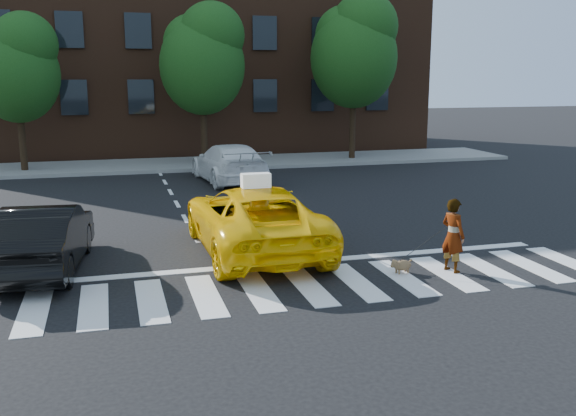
{
  "coord_description": "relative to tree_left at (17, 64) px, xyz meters",
  "views": [
    {
      "loc": [
        -3.58,
        -11.33,
        4.04
      ],
      "look_at": [
        0.21,
        2.2,
        1.1
      ],
      "focal_mm": 40.0,
      "sensor_mm": 36.0,
      "label": 1
    }
  ],
  "objects": [
    {
      "name": "woman",
      "position": [
        10.12,
        -16.9,
        -3.66
      ],
      "size": [
        0.53,
        0.66,
        1.55
      ],
      "primitive_type": "imported",
      "rotation": [
        0.0,
        0.0,
        1.89
      ],
      "color": "#999999",
      "rests_on": "ground"
    },
    {
      "name": "building",
      "position": [
        6.97,
        8.0,
        1.56
      ],
      "size": [
        26.0,
        10.0,
        12.0
      ],
      "primitive_type": "cube",
      "color": "#4A2A1A",
      "rests_on": "ground"
    },
    {
      "name": "sidewalk_far",
      "position": [
        6.97,
        0.5,
        -4.37
      ],
      "size": [
        30.0,
        4.0,
        0.15
      ],
      "primitive_type": "cube",
      "color": "slate",
      "rests_on": "ground"
    },
    {
      "name": "tree_left",
      "position": [
        0.0,
        0.0,
        0.0
      ],
      "size": [
        3.39,
        3.38,
        6.5
      ],
      "color": "black",
      "rests_on": "ground"
    },
    {
      "name": "tree_mid",
      "position": [
        7.5,
        -0.0,
        0.41
      ],
      "size": [
        3.69,
        3.69,
        7.1
      ],
      "color": "black",
      "rests_on": "ground"
    },
    {
      "name": "ground",
      "position": [
        6.97,
        -17.0,
        -4.44
      ],
      "size": [
        120.0,
        120.0,
        0.0
      ],
      "primitive_type": "plane",
      "color": "black",
      "rests_on": "ground"
    },
    {
      "name": "taxi_sign",
      "position": [
        6.53,
        -14.42,
        -2.74
      ],
      "size": [
        0.65,
        0.29,
        0.32
      ],
      "primitive_type": "cube",
      "rotation": [
        0.0,
        0.0,
        3.16
      ],
      "color": "white",
      "rests_on": "taxi"
    },
    {
      "name": "crosswalk",
      "position": [
        6.97,
        -17.0,
        -4.43
      ],
      "size": [
        13.0,
        2.4,
        0.01
      ],
      "primitive_type": "cube",
      "color": "silver",
      "rests_on": "ground"
    },
    {
      "name": "tree_right",
      "position": [
        14.5,
        -0.0,
        0.82
      ],
      "size": [
        4.0,
        4.0,
        7.7
      ],
      "color": "black",
      "rests_on": "ground"
    },
    {
      "name": "black_sedan",
      "position": [
        1.97,
        -14.5,
        -3.74
      ],
      "size": [
        1.93,
        4.4,
        1.41
      ],
      "primitive_type": "imported",
      "rotation": [
        0.0,
        0.0,
        3.04
      ],
      "color": "black",
      "rests_on": "ground"
    },
    {
      "name": "dog",
      "position": [
        9.04,
        -16.74,
        -4.26
      ],
      "size": [
        0.54,
        0.29,
        0.31
      ],
      "rotation": [
        0.0,
        0.0,
        0.22
      ],
      "color": "#967C4C",
      "rests_on": "ground"
    },
    {
      "name": "taxi",
      "position": [
        6.53,
        -14.22,
        -3.67
      ],
      "size": [
        2.63,
        5.57,
        1.54
      ],
      "primitive_type": "imported",
      "rotation": [
        0.0,
        0.0,
        3.16
      ],
      "color": "#FFC505",
      "rests_on": "ground"
    },
    {
      "name": "white_suv",
      "position": [
        7.75,
        -4.43,
        -3.71
      ],
      "size": [
        2.51,
        5.2,
        1.46
      ],
      "primitive_type": "imported",
      "rotation": [
        0.0,
        0.0,
        3.23
      ],
      "color": "white",
      "rests_on": "ground"
    },
    {
      "name": "stop_line",
      "position": [
        6.97,
        -15.4,
        -4.43
      ],
      "size": [
        12.0,
        0.3,
        0.01
      ],
      "primitive_type": "cube",
      "color": "silver",
      "rests_on": "ground"
    }
  ]
}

